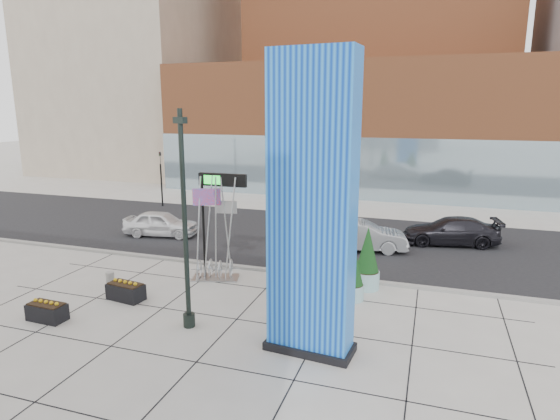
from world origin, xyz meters
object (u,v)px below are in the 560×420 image
(lamp_post, at_px, (186,242))
(public_art_sculpture, at_px, (215,252))
(car_silver_mid, at_px, (360,236))
(blue_pylon, at_px, (312,214))
(overhead_street_sign, at_px, (219,189))
(concrete_bollard, at_px, (110,280))
(car_white_west, at_px, (161,224))

(lamp_post, distance_m, public_art_sculpture, 4.93)
(car_silver_mid, bearing_deg, blue_pylon, 168.63)
(overhead_street_sign, bearing_deg, car_silver_mid, 46.60)
(concrete_bollard, height_order, car_silver_mid, car_silver_mid)
(overhead_street_sign, xyz_separation_m, car_white_west, (-6.12, 4.92, -3.22))
(blue_pylon, bearing_deg, car_white_west, 144.64)
(lamp_post, xyz_separation_m, public_art_sculpture, (-1.15, 4.45, -1.80))
(concrete_bollard, height_order, car_white_west, car_white_west)
(concrete_bollard, relative_size, car_white_west, 0.15)
(blue_pylon, distance_m, concrete_bollard, 10.32)
(blue_pylon, xyz_separation_m, public_art_sculpture, (-5.48, 4.71, -3.13))
(lamp_post, distance_m, car_silver_mid, 11.53)
(concrete_bollard, height_order, overhead_street_sign, overhead_street_sign)
(car_silver_mid, bearing_deg, concrete_bollard, 120.62)
(lamp_post, distance_m, concrete_bollard, 5.95)
(concrete_bollard, bearing_deg, lamp_post, -23.77)
(car_silver_mid, bearing_deg, public_art_sculpture, 126.44)
(concrete_bollard, xyz_separation_m, car_silver_mid, (9.10, 8.35, 0.46))
(blue_pylon, bearing_deg, car_silver_mid, 96.10)
(public_art_sculpture, height_order, car_white_west, public_art_sculpture)
(car_white_west, bearing_deg, car_silver_mid, -95.72)
(overhead_street_sign, bearing_deg, car_white_west, 140.70)
(concrete_bollard, xyz_separation_m, overhead_street_sign, (3.80, 2.65, 3.61))
(concrete_bollard, bearing_deg, car_silver_mid, 42.56)
(lamp_post, height_order, overhead_street_sign, lamp_post)
(car_white_west, xyz_separation_m, car_silver_mid, (11.42, 0.78, 0.06))
(blue_pylon, bearing_deg, concrete_bollard, 170.86)
(public_art_sculpture, bearing_deg, concrete_bollard, -164.56)
(car_white_west, bearing_deg, overhead_street_sign, -138.42)
(concrete_bollard, bearing_deg, car_white_west, 107.04)
(blue_pylon, height_order, public_art_sculpture, blue_pylon)
(blue_pylon, xyz_separation_m, car_white_west, (-11.52, 9.98, -3.60))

